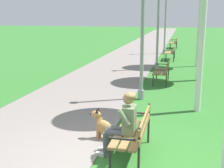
% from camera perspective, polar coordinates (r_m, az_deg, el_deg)
% --- Properties ---
extents(ground_plane, '(120.00, 120.00, 0.00)m').
position_cam_1_polar(ground_plane, '(5.53, -0.41, -15.14)').
color(ground_plane, '#33752D').
extents(paved_path, '(3.45, 60.00, 0.04)m').
position_cam_1_polar(paved_path, '(29.02, 7.10, 7.84)').
color(paved_path, gray).
rests_on(paved_path, ground).
extents(park_bench_near, '(0.55, 1.50, 0.85)m').
position_cam_1_polar(park_bench_near, '(5.64, 4.32, -8.82)').
color(park_bench_near, olive).
rests_on(park_bench_near, ground).
extents(park_bench_mid, '(0.55, 1.50, 0.85)m').
position_cam_1_polar(park_bench_mid, '(11.81, 9.61, 2.63)').
color(park_bench_mid, olive).
rests_on(park_bench_mid, ground).
extents(park_bench_far, '(0.55, 1.50, 0.85)m').
position_cam_1_polar(park_bench_far, '(17.95, 11.13, 6.10)').
color(park_bench_far, olive).
rests_on(park_bench_far, ground).
extents(park_bench_furthest, '(0.55, 1.50, 0.85)m').
position_cam_1_polar(park_bench_furthest, '(24.20, 11.71, 7.81)').
color(park_bench_furthest, olive).
rests_on(park_bench_furthest, ground).
extents(person_seated_on_near_bench, '(0.74, 0.49, 1.25)m').
position_cam_1_polar(person_seated_on_near_bench, '(5.59, 2.18, -7.17)').
color(person_seated_on_near_bench, '#4C4C51').
rests_on(person_seated_on_near_bench, ground).
extents(dog_shepherd, '(0.83, 0.32, 0.71)m').
position_cam_1_polar(dog_shepherd, '(6.38, -1.05, -8.56)').
color(dog_shepherd, '#B27F47').
rests_on(dog_shepherd, ground).
extents(lamp_post_near, '(0.24, 0.24, 4.07)m').
position_cam_1_polar(lamp_post_near, '(9.20, 5.79, 9.86)').
color(lamp_post_near, gray).
rests_on(lamp_post_near, ground).
extents(lamp_post_mid, '(0.24, 0.24, 4.05)m').
position_cam_1_polar(lamp_post_mid, '(14.49, 8.69, 10.88)').
color(lamp_post_mid, gray).
rests_on(lamp_post_mid, ground).
extents(lamp_post_far, '(0.24, 0.24, 4.39)m').
position_cam_1_polar(lamp_post_far, '(20.55, 10.08, 11.91)').
color(lamp_post_far, gray).
rests_on(lamp_post_far, ground).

